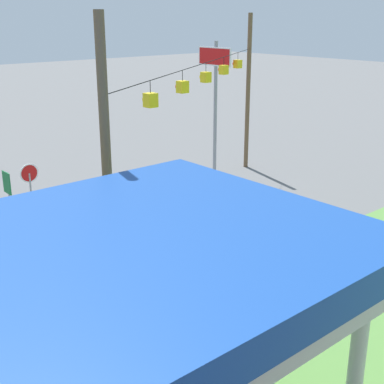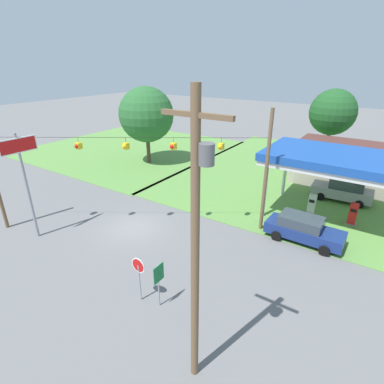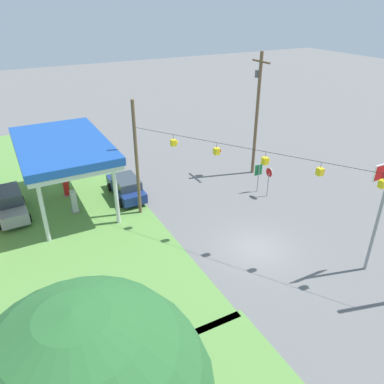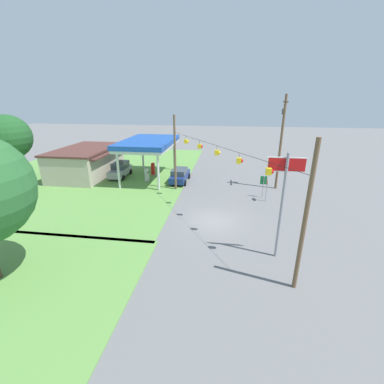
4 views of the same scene
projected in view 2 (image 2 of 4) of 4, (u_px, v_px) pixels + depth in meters
The scene contains 16 objects.
ground_plane at pixel (133, 228), 21.71m from camera, with size 160.00×160.00×0.00m, color slate.
grass_verge_station_corner at pixel (371, 187), 28.69m from camera, with size 36.00×28.00×0.04m, color #5B8E42.
grass_verge_opposite_corner at pixel (130, 148), 42.06m from camera, with size 24.00×24.00×0.04m, color #5B8E42.
gas_station_canopy at pixel (342, 161), 21.05m from camera, with size 10.39×6.19×5.14m.
gas_station_store at pixel (354, 165), 28.86m from camera, with size 10.82×7.11×3.79m.
fuel_pump_near at pixel (312, 205), 23.30m from camera, with size 0.71×0.56×1.71m.
fuel_pump_far at pixel (353, 215), 21.83m from camera, with size 0.71×0.56×1.71m.
car_at_pumps_front at pixel (303, 229), 19.81m from camera, with size 4.97×2.17×1.75m.
car_at_pumps_rear at pixel (343, 190), 25.65m from camera, with size 4.88×2.25×2.01m.
stop_sign_roadside at pixel (139, 270), 14.41m from camera, with size 0.80×0.08×2.50m.
stop_sign_overhead at pixel (23, 167), 18.68m from camera, with size 0.22×2.31×7.16m.
route_sign at pixel (159, 277), 14.09m from camera, with size 0.10×0.70×2.40m.
utility_pole_main at pixel (196, 243), 9.24m from camera, with size 2.20×0.44×10.57m.
signal_span_gantry at pixel (128, 166), 19.83m from camera, with size 15.67×10.24×8.50m.
tree_behind_station at pixel (333, 112), 35.10m from camera, with size 5.32×5.32×8.34m.
tree_west_verge at pixel (146, 115), 33.77m from camera, with size 6.19×6.19×8.72m.
Camera 2 is at (14.02, -13.36, 11.00)m, focal length 28.00 mm.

